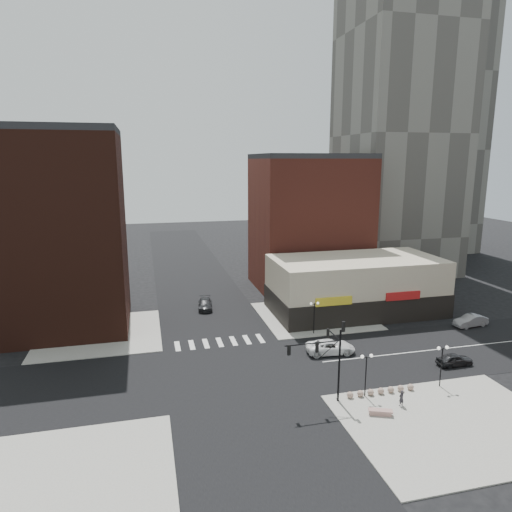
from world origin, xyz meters
name	(u,v)px	position (x,y,z in m)	size (l,w,h in m)	color
ground	(233,372)	(0.00, 0.00, 0.00)	(240.00, 240.00, 0.00)	black
road_ew	(233,372)	(0.00, 0.00, 0.01)	(200.00, 14.00, 0.02)	black
road_ns	(233,372)	(0.00, 0.00, 0.01)	(14.00, 200.00, 0.02)	black
sidewalk_nw	(100,334)	(-14.50, 14.50, 0.06)	(15.00, 15.00, 0.12)	gray
sidewalk_ne	(314,316)	(14.50, 14.50, 0.06)	(15.00, 15.00, 0.12)	gray
sidewalk_se	(452,425)	(16.00, -14.00, 0.06)	(18.00, 14.00, 0.12)	gray
sidewalk_sw	(63,490)	(-14.50, -14.50, 0.06)	(15.00, 15.00, 0.12)	gray
building_nw	(59,234)	(-19.00, 18.50, 12.50)	(16.00, 15.00, 25.00)	#381A12
building_ne_midrise	(309,224)	(19.00, 29.50, 11.00)	(18.00, 15.00, 22.00)	maroon
tower_near	(405,31)	(40.00, 38.00, 45.00)	(20.00, 20.00, 90.00)	#47443F
tower_far	(438,76)	(60.00, 56.00, 41.00)	(18.00, 18.00, 82.00)	#47443F
building_ne_row	(355,290)	(21.00, 15.00, 3.30)	(24.20, 12.20, 8.00)	#C0B898
traffic_signal	(328,351)	(7.24, -7.83, 4.96)	(5.59, 3.09, 7.77)	black
street_lamp_se_a	(366,365)	(11.00, -8.00, 3.29)	(1.22, 0.32, 4.16)	black
street_lamp_se_b	(442,356)	(19.00, -8.00, 3.29)	(1.22, 0.32, 4.16)	black
street_lamp_ne	(314,310)	(12.00, 8.00, 3.29)	(1.22, 0.32, 4.16)	black
bollard_row	(381,391)	(12.65, -8.00, 0.42)	(6.90, 0.60, 0.60)	#8E6C62
white_suv	(330,347)	(11.76, 2.04, 0.78)	(2.59, 5.61, 1.56)	white
dark_sedan_east	(455,360)	(23.56, -4.11, 0.67)	(1.58, 3.92, 1.34)	black
silver_sedan	(470,321)	(33.34, 5.67, 0.78)	(1.65, 4.73, 1.56)	gray
dark_sedan_north	(205,304)	(-0.13, 21.34, 0.73)	(2.04, 5.01, 1.45)	black
pedestrian	(401,398)	(13.36, -10.36, 0.87)	(0.55, 0.36, 1.51)	#28262B
stone_bench	(380,412)	(10.80, -11.30, 0.38)	(2.14, 1.35, 0.48)	#A37870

